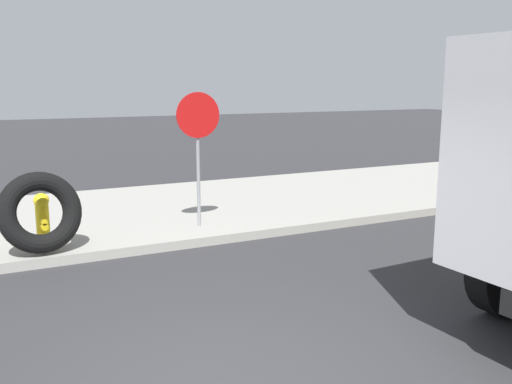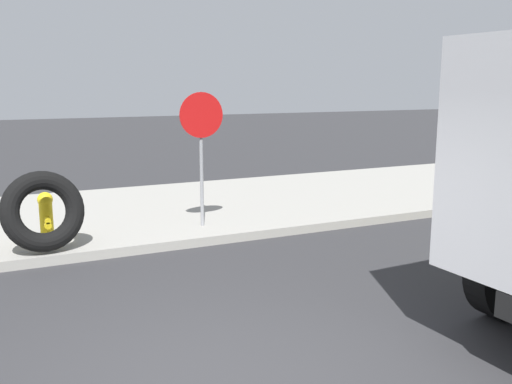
% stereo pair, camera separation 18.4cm
% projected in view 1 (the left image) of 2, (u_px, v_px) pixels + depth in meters
% --- Properties ---
extents(sidewalk_curb, '(36.00, 5.00, 0.15)m').
position_uv_depth(sidewalk_curb, '(75.00, 220.00, 10.54)').
color(sidewalk_curb, '#99968E').
rests_on(sidewalk_curb, ground).
extents(fire_hydrant, '(0.23, 0.52, 0.78)m').
position_uv_depth(fire_hydrant, '(42.00, 217.00, 8.66)').
color(fire_hydrant, yellow).
rests_on(fire_hydrant, sidewalk_curb).
extents(loose_tire, '(1.23, 0.68, 1.21)m').
position_uv_depth(loose_tire, '(40.00, 213.00, 8.09)').
color(loose_tire, black).
rests_on(loose_tire, sidewalk_curb).
extents(stop_sign, '(0.76, 0.08, 2.28)m').
position_uv_depth(stop_sign, '(198.00, 134.00, 9.47)').
color(stop_sign, gray).
rests_on(stop_sign, sidewalk_curb).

